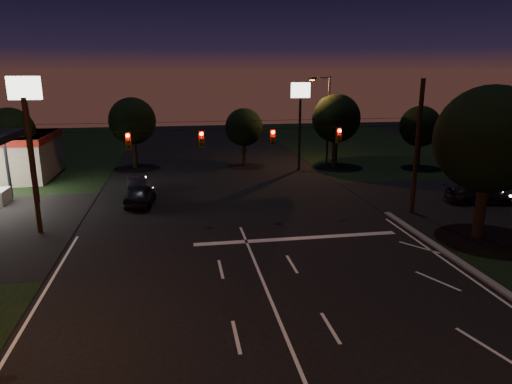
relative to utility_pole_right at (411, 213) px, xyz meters
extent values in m
plane|color=black|center=(-12.00, -15.00, 0.00)|extent=(140.00, 140.00, 0.00)
cube|color=black|center=(8.00, 1.00, 0.00)|extent=(20.00, 16.00, 0.02)
cube|color=silver|center=(-9.00, -3.50, 0.01)|extent=(12.00, 0.50, 0.01)
cylinder|color=black|center=(0.00, 0.00, 0.00)|extent=(0.30, 0.30, 9.00)
cylinder|color=black|center=(-24.00, 0.00, 0.00)|extent=(0.28, 0.28, 8.00)
cylinder|color=black|center=(-12.00, 0.00, 6.00)|extent=(24.00, 0.03, 0.03)
cylinder|color=black|center=(-12.00, 0.00, 6.50)|extent=(24.00, 0.02, 0.02)
cube|color=#3F3307|center=(-18.50, 0.00, 5.45)|extent=(0.32, 0.26, 1.00)
sphere|color=#FF0705|center=(-18.50, -0.16, 5.78)|extent=(0.22, 0.22, 0.22)
sphere|color=black|center=(-18.50, -0.16, 5.45)|extent=(0.20, 0.20, 0.20)
sphere|color=black|center=(-18.50, -0.16, 5.12)|extent=(0.20, 0.20, 0.20)
cube|color=#3F3307|center=(-14.20, 0.00, 5.45)|extent=(0.32, 0.26, 1.00)
sphere|color=#FF0705|center=(-14.20, -0.16, 5.78)|extent=(0.22, 0.22, 0.22)
sphere|color=black|center=(-14.20, -0.16, 5.45)|extent=(0.20, 0.20, 0.20)
sphere|color=black|center=(-14.20, -0.16, 5.12)|extent=(0.20, 0.20, 0.20)
cube|color=#3F3307|center=(-9.80, 0.00, 5.45)|extent=(0.32, 0.26, 1.00)
sphere|color=#FF0705|center=(-9.80, -0.16, 5.78)|extent=(0.22, 0.22, 0.22)
sphere|color=black|center=(-9.80, -0.16, 5.45)|extent=(0.20, 0.20, 0.20)
sphere|color=black|center=(-9.80, -0.16, 5.12)|extent=(0.20, 0.20, 0.20)
cube|color=#3F3307|center=(-5.50, 0.00, 5.45)|extent=(0.32, 0.26, 1.00)
sphere|color=#FF0705|center=(-5.50, -0.16, 5.78)|extent=(0.22, 0.22, 0.22)
sphere|color=black|center=(-5.50, -0.16, 5.45)|extent=(0.20, 0.20, 0.20)
sphere|color=black|center=(-5.50, -0.16, 5.12)|extent=(0.20, 0.20, 0.20)
cube|color=gray|center=(-28.50, 7.00, 0.55)|extent=(0.80, 2.00, 1.10)
cylinder|color=black|center=(-28.50, 9.00, 2.40)|extent=(0.24, 0.24, 4.80)
cylinder|color=black|center=(-26.00, 7.00, 3.75)|extent=(0.24, 0.24, 7.50)
cube|color=white|center=(-26.00, 7.00, 8.30)|extent=(2.20, 0.30, 1.60)
cylinder|color=black|center=(-4.00, 15.00, 3.50)|extent=(0.24, 0.24, 7.00)
cube|color=white|center=(-4.00, 15.00, 7.70)|extent=(1.80, 0.30, 1.40)
cylinder|color=black|center=(-0.50, 17.00, 4.50)|extent=(0.20, 0.20, 9.00)
cylinder|color=black|center=(-1.40, 17.00, 8.80)|extent=(1.80, 0.12, 0.12)
cube|color=black|center=(-2.30, 17.00, 8.70)|extent=(0.60, 0.35, 0.22)
cube|color=orange|center=(-2.30, 17.00, 8.58)|extent=(0.45, 0.25, 0.04)
cylinder|color=black|center=(1.50, -5.00, 2.00)|extent=(0.60, 0.60, 4.00)
sphere|color=black|center=(1.50, -5.00, 5.76)|extent=(6.00, 6.00, 6.00)
sphere|color=black|center=(2.10, -4.55, 5.58)|extent=(4.50, 4.50, 4.50)
sphere|color=black|center=(0.90, -4.70, 5.62)|extent=(4.20, 4.20, 4.20)
cylinder|color=black|center=(-30.00, 15.00, 1.50)|extent=(0.49, 0.49, 3.00)
sphere|color=black|center=(-30.00, 15.00, 4.32)|extent=(4.20, 4.20, 4.20)
sphere|color=black|center=(-29.58, 15.32, 4.19)|extent=(3.15, 3.15, 3.15)
sphere|color=black|center=(-30.42, 15.21, 4.23)|extent=(2.94, 2.94, 2.94)
cylinder|color=black|center=(-20.00, 19.00, 1.62)|extent=(0.52, 0.52, 3.25)
sphere|color=black|center=(-20.00, 19.00, 4.68)|extent=(4.60, 4.60, 4.60)
sphere|color=black|center=(-19.54, 19.34, 4.54)|extent=(3.45, 3.45, 3.45)
sphere|color=black|center=(-20.46, 19.23, 4.58)|extent=(3.22, 3.22, 3.22)
cylinder|color=black|center=(-9.00, 18.00, 1.38)|extent=(0.47, 0.47, 2.75)
sphere|color=black|center=(-9.00, 18.00, 3.96)|extent=(3.80, 3.80, 3.80)
sphere|color=black|center=(-8.62, 18.28, 3.85)|extent=(2.85, 2.85, 2.85)
sphere|color=black|center=(-9.38, 18.19, 3.87)|extent=(2.66, 2.66, 2.66)
cylinder|color=black|center=(0.00, 16.00, 1.70)|extent=(0.53, 0.53, 3.40)
sphere|color=black|center=(0.00, 16.00, 4.90)|extent=(4.80, 4.80, 4.80)
sphere|color=black|center=(0.48, 16.36, 4.75)|extent=(3.60, 3.60, 3.60)
sphere|color=black|center=(-0.48, 16.24, 4.79)|extent=(3.36, 3.36, 3.36)
cylinder|color=black|center=(8.00, 14.00, 1.45)|extent=(0.48, 0.48, 2.90)
sphere|color=black|center=(8.00, 14.00, 4.18)|extent=(4.00, 4.00, 4.00)
sphere|color=black|center=(8.40, 14.30, 4.06)|extent=(3.00, 3.00, 3.00)
sphere|color=black|center=(7.60, 14.20, 4.09)|extent=(2.80, 2.80, 2.80)
imported|color=black|center=(-18.50, 5.15, 0.77)|extent=(2.27, 4.69, 1.54)
imported|color=black|center=(-19.02, 9.10, 0.64)|extent=(1.56, 3.94, 1.28)
imported|color=black|center=(6.00, 1.36, 0.69)|extent=(5.01, 2.78, 1.37)
camera|label=1|loc=(-15.58, -27.70, 9.42)|focal=32.00mm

